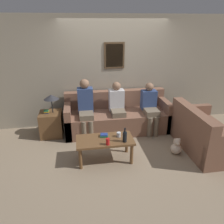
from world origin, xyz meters
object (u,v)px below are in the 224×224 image
(person_middle, at_px, (117,106))
(teddy_bear, at_px, (176,147))
(wine_bottle, at_px, (125,137))
(couch_main, at_px, (117,117))
(coffee_table, at_px, (105,142))
(couch_side, at_px, (204,135))
(person_right, at_px, (150,106))
(person_left, at_px, (86,106))
(drinking_glass, at_px, (119,135))

(person_middle, bearing_deg, teddy_bear, -48.14)
(person_middle, bearing_deg, wine_bottle, -94.34)
(couch_main, height_order, teddy_bear, couch_main)
(coffee_table, bearing_deg, person_middle, 68.37)
(couch_main, height_order, wine_bottle, couch_main)
(couch_side, distance_m, person_right, 1.31)
(couch_main, xyz_separation_m, coffee_table, (-0.46, -1.23, 0.06))
(teddy_bear, bearing_deg, wine_bottle, -173.06)
(couch_side, height_order, wine_bottle, couch_side)
(couch_side, relative_size, wine_bottle, 5.43)
(couch_side, relative_size, person_middle, 1.24)
(couch_side, relative_size, person_left, 1.15)
(person_right, bearing_deg, couch_main, 164.34)
(coffee_table, bearing_deg, couch_side, 1.48)
(couch_main, xyz_separation_m, person_middle, (-0.03, -0.14, 0.34))
(wine_bottle, bearing_deg, coffee_table, 156.90)
(drinking_glass, xyz_separation_m, teddy_bear, (1.15, -0.06, -0.34))
(couch_side, height_order, teddy_bear, couch_side)
(coffee_table, height_order, drinking_glass, drinking_glass)
(wine_bottle, height_order, drinking_glass, wine_bottle)
(coffee_table, distance_m, wine_bottle, 0.40)
(drinking_glass, relative_size, person_right, 0.08)
(couch_side, xyz_separation_m, teddy_bear, (-0.60, -0.06, -0.18))
(person_middle, bearing_deg, couch_main, 79.54)
(coffee_table, xyz_separation_m, wine_bottle, (0.34, -0.14, 0.17))
(drinking_glass, height_order, person_middle, person_middle)
(drinking_glass, xyz_separation_m, person_left, (-0.55, 1.03, 0.22))
(couch_main, bearing_deg, person_middle, -100.46)
(couch_side, relative_size, coffee_table, 1.41)
(person_left, bearing_deg, teddy_bear, -32.66)
(couch_main, bearing_deg, teddy_bear, -52.17)
(coffee_table, relative_size, drinking_glass, 11.76)
(drinking_glass, relative_size, person_middle, 0.07)
(wine_bottle, xyz_separation_m, person_right, (0.85, 1.17, 0.09))
(couch_side, distance_m, coffee_table, 2.02)
(coffee_table, height_order, person_middle, person_middle)
(person_right, height_order, teddy_bear, person_right)
(wine_bottle, height_order, person_right, person_right)
(person_right, bearing_deg, teddy_bear, -77.32)
(person_middle, relative_size, person_right, 1.03)
(person_middle, distance_m, person_right, 0.76)
(couch_side, bearing_deg, person_middle, 56.78)
(person_left, bearing_deg, couch_main, 11.37)
(couch_main, relative_size, person_left, 1.90)
(couch_main, distance_m, couch_side, 1.95)
(drinking_glass, distance_m, person_left, 1.18)
(person_left, relative_size, person_middle, 1.08)
(drinking_glass, xyz_separation_m, person_right, (0.92, 0.97, 0.15))
(coffee_table, bearing_deg, couch_main, 69.55)
(coffee_table, xyz_separation_m, drinking_glass, (0.27, 0.05, 0.11))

